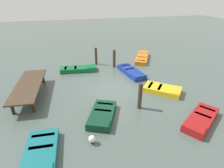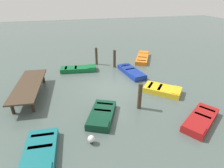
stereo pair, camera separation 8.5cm
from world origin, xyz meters
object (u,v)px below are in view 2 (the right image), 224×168
at_px(rowboat_yellow, 163,90).
at_px(mooring_piling_far_left, 114,59).
at_px(dock_segment, 29,85).
at_px(rowboat_green, 79,69).
at_px(rowboat_dark_green, 102,115).
at_px(rowboat_red, 201,120).
at_px(mooring_piling_near_left, 140,96).
at_px(mooring_piling_mid_right, 96,56).
at_px(rowboat_orange, 143,58).
at_px(marker_buoy, 91,139).
at_px(rowboat_blue, 132,72).
at_px(rowboat_teal, 40,153).

bearing_deg(rowboat_yellow, mooring_piling_far_left, 151.61).
relative_size(dock_segment, mooring_piling_far_left, 3.08).
height_order(rowboat_green, rowboat_yellow, same).
distance_m(dock_segment, rowboat_dark_green, 6.00).
bearing_deg(rowboat_green, dock_segment, -129.04).
distance_m(rowboat_red, mooring_piling_near_left, 3.77).
bearing_deg(mooring_piling_mid_right, rowboat_orange, -88.16).
distance_m(rowboat_red, mooring_piling_mid_right, 11.74).
bearing_deg(mooring_piling_mid_right, rowboat_green, 125.66).
relative_size(rowboat_dark_green, mooring_piling_far_left, 1.71).
xyz_separation_m(rowboat_green, mooring_piling_mid_right, (1.41, -1.97, 0.66)).
relative_size(rowboat_dark_green, marker_buoy, 6.30).
bearing_deg(dock_segment, mooring_piling_mid_right, -44.04).
bearing_deg(rowboat_red, rowboat_yellow, -119.01).
xyz_separation_m(rowboat_orange, mooring_piling_mid_right, (-0.17, 5.24, 0.66)).
distance_m(rowboat_blue, rowboat_green, 5.04).
distance_m(dock_segment, rowboat_yellow, 9.85).
distance_m(rowboat_blue, rowboat_orange, 4.28).
height_order(rowboat_teal, mooring_piling_far_left, mooring_piling_far_left).
bearing_deg(rowboat_blue, mooring_piling_near_left, -24.09).
bearing_deg(mooring_piling_mid_right, rowboat_teal, 157.94).
height_order(rowboat_dark_green, rowboat_teal, same).
bearing_deg(mooring_piling_far_left, rowboat_yellow, -159.02).
relative_size(rowboat_orange, mooring_piling_near_left, 2.23).
height_order(rowboat_red, mooring_piling_mid_right, mooring_piling_mid_right).
bearing_deg(rowboat_red, marker_buoy, -34.47).
relative_size(rowboat_dark_green, rowboat_orange, 0.75).
bearing_deg(rowboat_green, rowboat_yellow, -38.25).
relative_size(mooring_piling_far_left, marker_buoy, 3.67).
bearing_deg(mooring_piling_near_left, rowboat_blue, -14.33).
bearing_deg(rowboat_green, mooring_piling_near_left, -59.33).
relative_size(mooring_piling_mid_right, marker_buoy, 3.67).
xyz_separation_m(rowboat_blue, rowboat_teal, (-7.95, 7.27, 0.00)).
bearing_deg(rowboat_green, rowboat_blue, -15.79).
height_order(dock_segment, rowboat_orange, dock_segment).
bearing_deg(rowboat_orange, rowboat_blue, 171.79).
relative_size(rowboat_green, mooring_piling_mid_right, 1.95).
height_order(rowboat_green, rowboat_red, same).
bearing_deg(rowboat_dark_green, rowboat_yellow, 134.44).
height_order(rowboat_yellow, mooring_piling_far_left, mooring_piling_far_left).
xyz_separation_m(rowboat_yellow, marker_buoy, (-3.89, 6.00, 0.07)).
distance_m(mooring_piling_mid_right, marker_buoy, 11.21).
bearing_deg(rowboat_orange, dock_segment, 144.01).
distance_m(rowboat_blue, mooring_piling_near_left, 5.57).
bearing_deg(rowboat_green, mooring_piling_mid_right, 41.71).
bearing_deg(mooring_piling_near_left, mooring_piling_far_left, -2.06).
distance_m(dock_segment, rowboat_teal, 6.18).
bearing_deg(rowboat_teal, rowboat_green, 168.34).
bearing_deg(dock_segment, rowboat_yellow, -97.12).
distance_m(dock_segment, rowboat_orange, 12.28).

